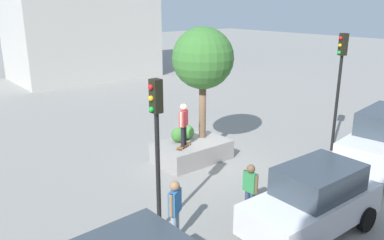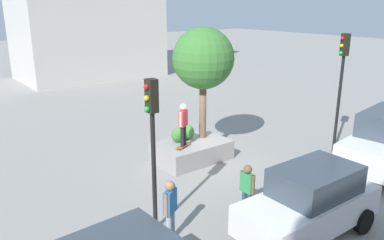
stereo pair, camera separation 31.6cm
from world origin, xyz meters
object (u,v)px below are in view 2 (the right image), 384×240
Objects in this scene: police_car at (310,202)px; traffic_light_corner at (152,130)px; skateboarder at (183,122)px; pedestrian_crossing at (247,187)px; skateboard at (183,146)px; bystander_watching at (170,206)px; planter_ledge at (192,151)px; traffic_light_median at (342,74)px; plaza_tree at (203,59)px.

police_car is 0.98× the size of traffic_light_corner.
skateboarder reaches higher than pedestrian_crossing.
skateboard is 0.49× the size of bystander_watching.
traffic_light_median is (-5.22, 2.88, 2.91)m from planter_ledge.
skateboard is at bearing 23.11° from planter_ledge.
planter_ledge is 0.68× the size of traffic_light_corner.
traffic_light_median is 2.86× the size of bystander_watching.
plaza_tree is 6.97m from police_car.
bystander_watching is at bearing 49.65° from skateboarder.
police_car is 7.05m from traffic_light_median.
planter_ledge is 5.58m from traffic_light_corner.
pedestrian_crossing is at bearing 72.99° from planter_ledge.
traffic_light_corner is at bearing -22.44° from pedestrian_crossing.
pedestrian_crossing is (1.31, 4.28, 0.54)m from planter_ledge.
planter_ledge is 3.45× the size of skateboard.
pedestrian_crossing is at bearing 80.12° from skateboard.
traffic_light_median is (-4.53, 3.09, -0.63)m from plaza_tree.
bystander_watching is at bearing 6.78° from traffic_light_median.
traffic_light_median reaches higher than bystander_watching.
pedestrian_crossing is at bearing 172.24° from bystander_watching.
skateboarder is 4.17m from pedestrian_crossing.
traffic_light_median reaches higher than planter_ledge.
skateboard is 4.85m from bystander_watching.
police_car is (0.07, 5.70, 0.16)m from skateboard.
plaza_tree reaches higher than police_car.
skateboard is (0.61, 0.26, 0.43)m from planter_ledge.
plaza_tree is 1.05× the size of traffic_light_corner.
skateboarder is at bearing 19.54° from plaza_tree.
skateboarder is (1.31, 0.46, -2.15)m from plaza_tree.
planter_ledge is 0.59× the size of traffic_light_median.
skateboarder reaches higher than police_car.
police_car is (0.07, 5.70, -0.79)m from skateboarder.
traffic_light_corner is (4.48, 3.47, -1.05)m from plaza_tree.
plaza_tree is at bearing -160.46° from skateboarder.
traffic_light_median is (-5.83, 2.62, 1.53)m from skateboarder.
bystander_watching is (3.07, -2.01, 0.02)m from police_car.
skateboarder is 0.39× the size of police_car.
traffic_light_median is at bearing -177.60° from traffic_light_corner.
skateboard is 4.83m from traffic_light_corner.
traffic_light_median is (-9.01, -0.38, 0.42)m from traffic_light_corner.
traffic_light_corner is 2.01m from bystander_watching.
bystander_watching is (3.14, 3.69, -0.78)m from skateboarder.
planter_ledge is at bearing -133.46° from bystander_watching.
police_car is at bearing 27.54° from traffic_light_median.
bystander_watching is (3.14, 3.69, 0.17)m from skateboard.
pedestrian_crossing is at bearing 157.56° from traffic_light_corner.
planter_ledge is 1.53m from skateboarder.
police_car is at bearing 146.77° from bystander_watching.
skateboarder is 4.51m from traffic_light_corner.
planter_ledge is 5.48m from bystander_watching.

